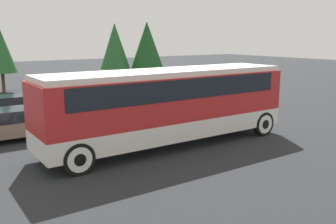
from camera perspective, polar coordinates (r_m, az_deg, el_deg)
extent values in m
plane|color=#26282B|center=(16.16, 0.00, -5.08)|extent=(120.00, 120.00, 0.00)
cube|color=silver|center=(15.93, 0.00, -2.12)|extent=(11.04, 2.58, 0.76)
cube|color=red|center=(15.68, 0.00, 2.41)|extent=(11.04, 2.58, 1.78)
cube|color=black|center=(15.62, 0.00, 4.01)|extent=(9.71, 2.62, 0.80)
cube|color=silver|center=(15.55, 0.00, 6.06)|extent=(10.82, 2.38, 0.22)
cube|color=red|center=(19.23, 13.35, 3.02)|extent=(0.36, 2.48, 2.04)
cylinder|color=black|center=(18.15, 14.30, -1.76)|extent=(1.12, 0.28, 1.12)
cylinder|color=silver|center=(18.15, 14.30, -1.76)|extent=(0.87, 0.30, 0.87)
cylinder|color=black|center=(18.15, 14.30, -1.76)|extent=(0.43, 0.32, 0.43)
cylinder|color=black|center=(19.75, 9.18, -0.48)|extent=(1.12, 0.28, 1.12)
cylinder|color=silver|center=(19.75, 9.18, -0.48)|extent=(0.87, 0.30, 0.87)
cylinder|color=black|center=(19.75, 9.18, -0.48)|extent=(0.43, 0.32, 0.43)
cylinder|color=black|center=(13.01, -13.48, -6.97)|extent=(1.12, 0.28, 1.12)
cylinder|color=silver|center=(13.01, -13.48, -6.97)|extent=(0.87, 0.30, 0.87)
cylinder|color=black|center=(13.01, -13.48, -6.97)|extent=(0.43, 0.32, 0.43)
cylinder|color=black|center=(15.16, -16.71, -4.50)|extent=(1.12, 0.28, 1.12)
cylinder|color=silver|center=(15.16, -16.71, -4.50)|extent=(0.87, 0.30, 0.87)
cylinder|color=black|center=(15.16, -16.71, -4.50)|extent=(0.43, 0.32, 0.43)
cube|color=#2D5638|center=(22.48, -20.91, 0.46)|extent=(4.75, 1.71, 0.70)
cube|color=black|center=(22.34, -21.49, 1.86)|extent=(2.47, 1.54, 0.46)
cylinder|color=black|center=(22.31, -15.65, 0.03)|extent=(0.67, 0.22, 0.67)
cylinder|color=black|center=(22.31, -15.65, 0.03)|extent=(0.26, 0.26, 0.26)
cylinder|color=black|center=(23.74, -16.85, 0.63)|extent=(0.67, 0.22, 0.67)
cylinder|color=black|center=(23.74, -16.85, 0.63)|extent=(0.26, 0.26, 0.26)
cube|color=navy|center=(24.75, 2.00, 2.12)|extent=(4.79, 1.89, 0.67)
cube|color=black|center=(24.56, 1.65, 3.37)|extent=(2.49, 1.70, 0.45)
cylinder|color=black|center=(25.33, 6.67, 1.69)|extent=(0.66, 0.22, 0.66)
cylinder|color=black|center=(25.33, 6.67, 1.69)|extent=(0.25, 0.26, 0.25)
cylinder|color=black|center=(26.62, 4.26, 2.22)|extent=(0.66, 0.22, 0.66)
cylinder|color=black|center=(26.62, 4.26, 2.22)|extent=(0.25, 0.26, 0.25)
cylinder|color=black|center=(23.01, -0.62, 0.78)|extent=(0.66, 0.22, 0.66)
cylinder|color=black|center=(23.01, -0.62, 0.78)|extent=(0.25, 0.26, 0.25)
cylinder|color=black|center=(24.43, -2.85, 1.40)|extent=(0.66, 0.22, 0.66)
cylinder|color=black|center=(24.43, -2.85, 1.40)|extent=(0.25, 0.26, 0.25)
cube|color=#7A6B5B|center=(18.38, -21.85, -2.03)|extent=(4.23, 1.86, 0.62)
cube|color=black|center=(18.23, -22.50, -0.35)|extent=(2.20, 1.67, 0.52)
cylinder|color=black|center=(18.05, -16.17, -2.63)|extent=(0.70, 0.22, 0.70)
cylinder|color=black|center=(18.05, -16.17, -2.63)|extent=(0.26, 0.26, 0.26)
cylinder|color=black|center=(19.61, -17.72, -1.61)|extent=(0.70, 0.22, 0.70)
cylinder|color=black|center=(19.61, -17.72, -1.61)|extent=(0.26, 0.26, 0.26)
cylinder|color=brown|center=(34.22, -23.80, 4.16)|extent=(0.28, 0.28, 1.63)
cone|color=#28602D|center=(34.03, -24.18, 8.70)|extent=(2.45, 2.45, 3.82)
cylinder|color=brown|center=(37.39, -3.17, 5.55)|extent=(0.28, 0.28, 1.49)
cone|color=#1E5123|center=(37.20, -3.22, 10.16)|extent=(3.21, 3.21, 4.52)
cylinder|color=brown|center=(36.92, -7.97, 5.39)|extent=(0.28, 0.28, 1.50)
cone|color=#28602D|center=(36.73, -8.10, 9.92)|extent=(2.87, 2.87, 4.33)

